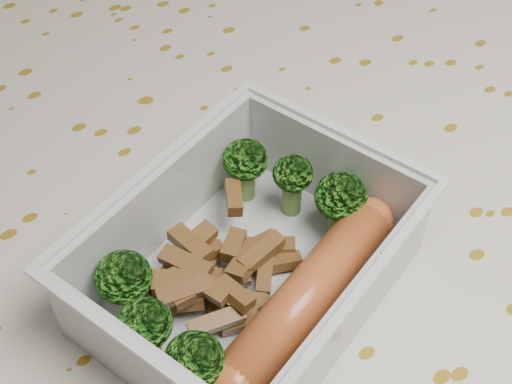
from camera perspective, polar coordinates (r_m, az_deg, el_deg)
dining_table at (r=0.47m, az=0.78°, el=-9.42°), size 1.40×0.90×0.75m
tablecloth at (r=0.43m, az=0.85°, el=-5.78°), size 1.46×0.96×0.19m
lunch_container at (r=0.35m, az=-0.55°, el=-6.20°), size 0.19×0.17×0.06m
broccoli_florets at (r=0.35m, az=-2.41°, el=-4.71°), size 0.15×0.11×0.04m
meat_pile at (r=0.36m, az=-3.29°, el=-6.48°), size 0.08×0.07×0.03m
sausage at (r=0.34m, az=4.15°, el=-8.25°), size 0.13×0.06×0.03m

